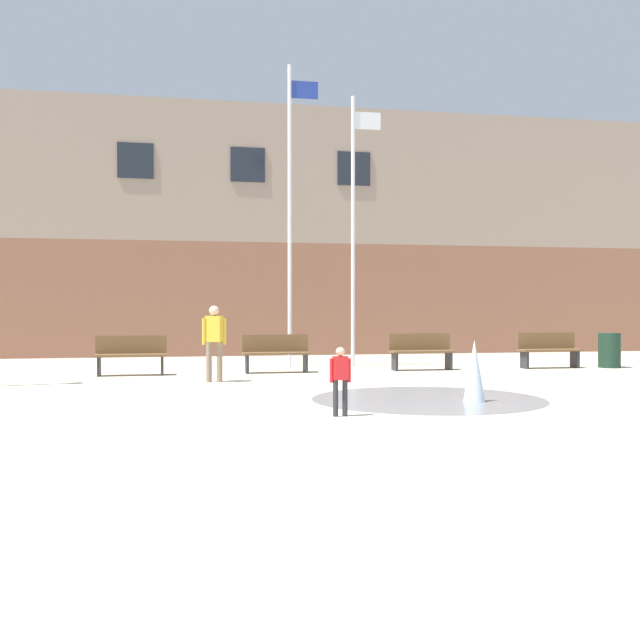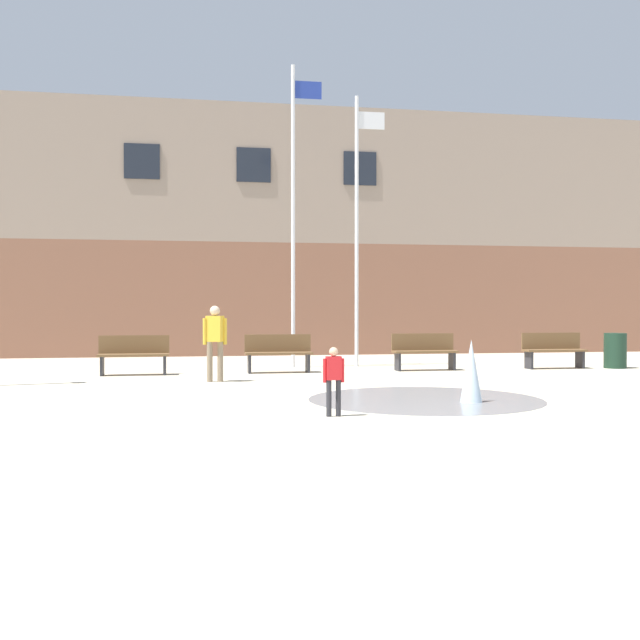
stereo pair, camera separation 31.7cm
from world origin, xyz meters
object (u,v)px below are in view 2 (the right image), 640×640
at_px(park_bench_near_trashcan, 424,351).
at_px(flagpole_right, 358,223).
at_px(park_bench_under_right_flagpole, 278,353).
at_px(trash_can, 615,351).
at_px(child_with_pink_shirt, 334,376).
at_px(teen_by_trashcan, 215,337).
at_px(park_bench_left_of_flagpoles, 134,354).
at_px(flagpole_left, 294,207).
at_px(park_bench_far_right, 553,350).

xyz_separation_m(park_bench_near_trashcan, flagpole_right, (-1.36, 1.46, 3.32)).
relative_size(park_bench_under_right_flagpole, flagpole_right, 0.22).
xyz_separation_m(flagpole_right, trash_can, (6.39, -1.68, -3.35)).
xyz_separation_m(park_bench_near_trashcan, child_with_pink_shirt, (-3.72, -7.39, 0.10)).
xyz_separation_m(teen_by_trashcan, trash_can, (10.25, 1.83, -0.48)).
xyz_separation_m(park_bench_left_of_flagpoles, teen_by_trashcan, (1.79, -1.93, 0.45)).
bearing_deg(park_bench_left_of_flagpoles, flagpole_left, 21.71).
bearing_deg(flagpole_right, park_bench_left_of_flagpoles, -164.42).
relative_size(teen_by_trashcan, trash_can, 1.77).
height_order(park_bench_left_of_flagpoles, park_bench_near_trashcan, same).
relative_size(child_with_pink_shirt, flagpole_left, 0.13).
height_order(park_bench_left_of_flagpoles, child_with_pink_shirt, child_with_pink_shirt).
height_order(child_with_pink_shirt, flagpole_right, flagpole_right).
bearing_deg(park_bench_left_of_flagpoles, flagpole_right, 15.58).
height_order(park_bench_far_right, trash_can, park_bench_far_right).
height_order(park_bench_under_right_flagpole, trash_can, park_bench_under_right_flagpole).
xyz_separation_m(park_bench_under_right_flagpole, flagpole_right, (2.29, 1.50, 3.32)).
distance_m(teen_by_trashcan, flagpole_left, 5.23).
xyz_separation_m(park_bench_under_right_flagpole, child_with_pink_shirt, (-0.08, -7.35, 0.10)).
xyz_separation_m(park_bench_left_of_flagpoles, child_with_pink_shirt, (3.28, -7.28, 0.10)).
height_order(park_bench_under_right_flagpole, park_bench_far_right, same).
bearing_deg(flagpole_right, teen_by_trashcan, -137.70).
xyz_separation_m(flagpole_left, flagpole_right, (1.69, 0.00, -0.36)).
bearing_deg(flagpole_left, trash_can, -11.75).
distance_m(park_bench_far_right, flagpole_left, 7.60).
bearing_deg(teen_by_trashcan, park_bench_near_trashcan, 49.44).
relative_size(park_bench_near_trashcan, flagpole_right, 0.22).
relative_size(park_bench_under_right_flagpole, flagpole_left, 0.20).
bearing_deg(park_bench_under_right_flagpole, trash_can, -1.16).
bearing_deg(child_with_pink_shirt, teen_by_trashcan, -78.04).
height_order(flagpole_left, trash_can, flagpole_left).
bearing_deg(park_bench_left_of_flagpoles, park_bench_far_right, 0.47).
bearing_deg(teen_by_trashcan, park_bench_left_of_flagpoles, 160.74).
distance_m(park_bench_left_of_flagpoles, teen_by_trashcan, 2.67).
xyz_separation_m(child_with_pink_shirt, flagpole_left, (0.67, 8.85, 3.58)).
height_order(child_with_pink_shirt, teen_by_trashcan, teen_by_trashcan).
distance_m(park_bench_under_right_flagpole, flagpole_right, 4.30).
bearing_deg(child_with_pink_shirt, park_bench_under_right_flagpole, -94.25).
bearing_deg(flagpole_right, flagpole_left, -180.00).
distance_m(park_bench_under_right_flagpole, park_bench_near_trashcan, 3.65).
bearing_deg(flagpole_right, park_bench_near_trashcan, -47.02).
xyz_separation_m(park_bench_left_of_flagpoles, park_bench_far_right, (10.43, 0.08, 0.00)).
distance_m(park_bench_near_trashcan, child_with_pink_shirt, 8.28).
distance_m(park_bench_far_right, child_with_pink_shirt, 10.26).
distance_m(park_bench_under_right_flagpole, park_bench_far_right, 7.07).
height_order(park_bench_near_trashcan, flagpole_right, flagpole_right).
bearing_deg(park_bench_near_trashcan, trash_can, -2.54).
height_order(park_bench_under_right_flagpole, teen_by_trashcan, teen_by_trashcan).
height_order(teen_by_trashcan, trash_can, teen_by_trashcan).
relative_size(flagpole_left, trash_can, 8.70).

